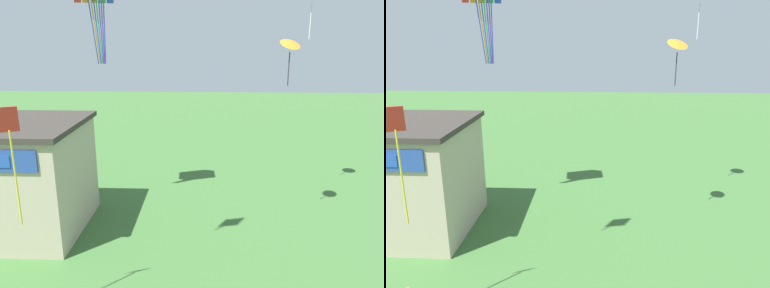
{
  "view_description": "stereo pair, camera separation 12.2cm",
  "coord_description": "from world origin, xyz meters",
  "views": [
    {
      "loc": [
        0.49,
        -3.95,
        8.99
      ],
      "look_at": [
        0.0,
        8.19,
        5.52
      ],
      "focal_mm": 35.0,
      "sensor_mm": 36.0,
      "label": 1
    },
    {
      "loc": [
        0.62,
        -3.95,
        8.99
      ],
      "look_at": [
        0.0,
        8.19,
        5.52
      ],
      "focal_mm": 35.0,
      "sensor_mm": 36.0,
      "label": 2
    }
  ],
  "objects": [
    {
      "name": "kite_orange_delta",
      "position": [
        4.16,
        13.37,
        8.67
      ],
      "size": [
        1.18,
        1.13,
        2.11
      ],
      "color": "orange"
    },
    {
      "name": "kite_red_diamond",
      "position": [
        -5.09,
        6.09,
        5.96
      ],
      "size": [
        0.59,
        0.43,
        3.64
      ],
      "color": "red"
    }
  ]
}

